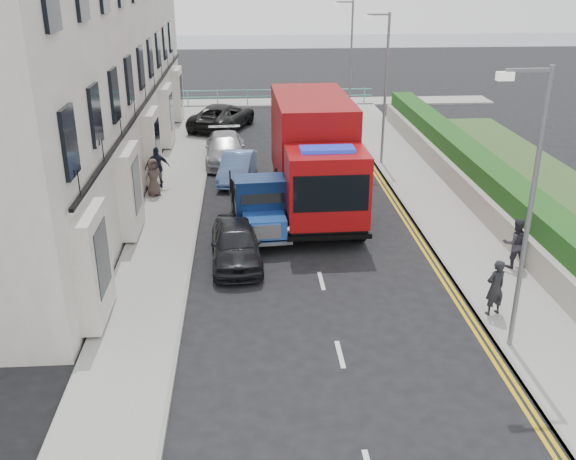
# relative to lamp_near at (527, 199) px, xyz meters

# --- Properties ---
(ground) EXTENTS (120.00, 120.00, 0.00)m
(ground) POSITION_rel_lamp_near_xyz_m (-4.18, 2.00, -4.00)
(ground) COLOR black
(ground) RESTS_ON ground
(pavement_west) EXTENTS (2.40, 38.00, 0.12)m
(pavement_west) POSITION_rel_lamp_near_xyz_m (-9.38, 11.00, -3.94)
(pavement_west) COLOR gray
(pavement_west) RESTS_ON ground
(pavement_east) EXTENTS (2.60, 38.00, 0.12)m
(pavement_east) POSITION_rel_lamp_near_xyz_m (1.12, 11.00, -3.94)
(pavement_east) COLOR gray
(pavement_east) RESTS_ON ground
(promenade) EXTENTS (30.00, 2.50, 0.12)m
(promenade) POSITION_rel_lamp_near_xyz_m (-4.18, 31.00, -3.94)
(promenade) COLOR gray
(promenade) RESTS_ON ground
(sea_plane) EXTENTS (120.00, 120.00, 0.00)m
(sea_plane) POSITION_rel_lamp_near_xyz_m (-4.18, 62.00, -4.00)
(sea_plane) COLOR slate
(sea_plane) RESTS_ON ground
(terrace_west) EXTENTS (6.31, 30.20, 14.25)m
(terrace_west) POSITION_rel_lamp_near_xyz_m (-13.65, 15.00, 3.17)
(terrace_west) COLOR white
(terrace_west) RESTS_ON ground
(garden_east) EXTENTS (1.45, 28.00, 1.75)m
(garden_east) POSITION_rel_lamp_near_xyz_m (3.03, 11.00, -3.10)
(garden_east) COLOR #B2AD9E
(garden_east) RESTS_ON ground
(seafront_railing) EXTENTS (13.00, 0.08, 1.11)m
(seafront_railing) POSITION_rel_lamp_near_xyz_m (-4.18, 30.20, -3.42)
(seafront_railing) COLOR #59B2A5
(seafront_railing) RESTS_ON ground
(lamp_near) EXTENTS (1.23, 0.18, 7.00)m
(lamp_near) POSITION_rel_lamp_near_xyz_m (0.00, 0.00, 0.00)
(lamp_near) COLOR slate
(lamp_near) RESTS_ON ground
(lamp_mid) EXTENTS (1.23, 0.18, 7.00)m
(lamp_mid) POSITION_rel_lamp_near_xyz_m (0.00, 16.00, 0.00)
(lamp_mid) COLOR slate
(lamp_mid) RESTS_ON ground
(lamp_far) EXTENTS (1.23, 0.18, 7.00)m
(lamp_far) POSITION_rel_lamp_near_xyz_m (0.00, 26.00, 0.00)
(lamp_far) COLOR slate
(lamp_far) RESTS_ON ground
(bedford_lorry) EXTENTS (2.16, 4.73, 2.18)m
(bedford_lorry) POSITION_rel_lamp_near_xyz_m (-5.91, 7.66, -3.00)
(bedford_lorry) COLOR black
(bedford_lorry) RESTS_ON ground
(red_lorry) EXTENTS (2.93, 8.20, 4.27)m
(red_lorry) POSITION_rel_lamp_near_xyz_m (-3.76, 10.26, -1.73)
(red_lorry) COLOR black
(red_lorry) RESTS_ON ground
(parked_car_front) EXTENTS (1.77, 4.01, 1.34)m
(parked_car_front) POSITION_rel_lamp_near_xyz_m (-6.78, 5.53, -3.33)
(parked_car_front) COLOR black
(parked_car_front) RESTS_ON ground
(parked_car_mid) EXTENTS (1.81, 3.90, 1.24)m
(parked_car_mid) POSITION_rel_lamp_near_xyz_m (-6.78, 14.00, -3.38)
(parked_car_mid) COLOR #547AB5
(parked_car_mid) RESTS_ON ground
(parked_car_rear) EXTENTS (2.06, 4.73, 1.36)m
(parked_car_rear) POSITION_rel_lamp_near_xyz_m (-7.37, 16.95, -3.32)
(parked_car_rear) COLOR #9C9CA0
(parked_car_rear) RESTS_ON ground
(seafront_car_left) EXTENTS (4.26, 5.95, 1.51)m
(seafront_car_left) POSITION_rel_lamp_near_xyz_m (-7.68, 23.73, -3.24)
(seafront_car_left) COLOR black
(seafront_car_left) RESTS_ON ground
(seafront_car_right) EXTENTS (2.59, 4.65, 1.49)m
(seafront_car_right) POSITION_rel_lamp_near_xyz_m (-1.22, 25.47, -3.25)
(seafront_car_right) COLOR #ADAEB2
(seafront_car_right) RESTS_ON ground
(pedestrian_east_near) EXTENTS (0.68, 0.55, 1.61)m
(pedestrian_east_near) POSITION_rel_lamp_near_xyz_m (0.22, 1.51, -3.07)
(pedestrian_east_near) COLOR black
(pedestrian_east_near) RESTS_ON pavement_east
(pedestrian_east_far) EXTENTS (0.82, 0.66, 1.62)m
(pedestrian_east_far) POSITION_rel_lamp_near_xyz_m (1.92, 4.35, -3.07)
(pedestrian_east_far) COLOR #2C2932
(pedestrian_east_far) RESTS_ON pavement_east
(pedestrian_west_near) EXTENTS (1.12, 0.70, 1.78)m
(pedestrian_west_near) POSITION_rel_lamp_near_xyz_m (-10.14, 12.97, -2.99)
(pedestrian_west_near) COLOR #191F2E
(pedestrian_west_near) RESTS_ON pavement_west
(pedestrian_west_far) EXTENTS (0.92, 0.85, 1.57)m
(pedestrian_west_far) POSITION_rel_lamp_near_xyz_m (-10.18, 11.92, -3.09)
(pedestrian_west_far) COLOR #443831
(pedestrian_west_far) RESTS_ON pavement_west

